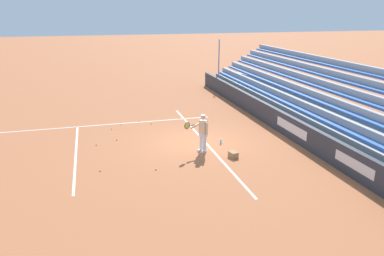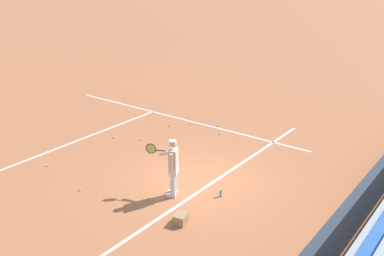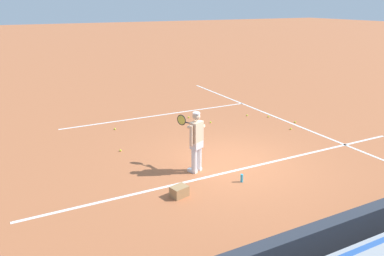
{
  "view_description": "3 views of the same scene",
  "coord_description": "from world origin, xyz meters",
  "px_view_note": "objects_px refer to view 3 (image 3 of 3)",
  "views": [
    {
      "loc": [
        -16.33,
        4.59,
        6.15
      ],
      "look_at": [
        -0.35,
        0.23,
        0.86
      ],
      "focal_mm": 35.0,
      "sensor_mm": 36.0,
      "label": 1
    },
    {
      "loc": [
        -10.13,
        -7.33,
        6.43
      ],
      "look_at": [
        0.64,
        0.7,
        1.35
      ],
      "focal_mm": 42.0,
      "sensor_mm": 36.0,
      "label": 2
    },
    {
      "loc": [
        -5.71,
        -8.45,
        4.5
      ],
      "look_at": [
        -0.77,
        1.13,
        0.86
      ],
      "focal_mm": 35.0,
      "sensor_mm": 36.0,
      "label": 3
    }
  ],
  "objects_px": {
    "tennis_ball_far_right": "(189,117)",
    "tennis_ball_stray_back": "(247,115)",
    "tennis_ball_midcourt": "(268,117)",
    "tennis_ball_on_baseline": "(115,129)",
    "tennis_ball_by_box": "(291,129)",
    "tennis_ball_far_left": "(295,122)",
    "tennis_ball_toward_net": "(211,122)",
    "tennis_ball_near_player": "(120,150)",
    "water_bottle": "(242,178)",
    "ball_box_cardboard": "(179,191)",
    "tennis_player": "(196,141)"
  },
  "relations": [
    {
      "from": "tennis_ball_far_right",
      "to": "tennis_ball_stray_back",
      "type": "height_order",
      "value": "same"
    },
    {
      "from": "tennis_ball_midcourt",
      "to": "tennis_ball_on_baseline",
      "type": "bearing_deg",
      "value": 167.43
    },
    {
      "from": "tennis_ball_midcourt",
      "to": "tennis_ball_by_box",
      "type": "xyz_separation_m",
      "value": [
        -0.24,
        -1.63,
        0.0
      ]
    },
    {
      "from": "tennis_ball_far_left",
      "to": "tennis_ball_midcourt",
      "type": "distance_m",
      "value": 1.16
    },
    {
      "from": "tennis_ball_on_baseline",
      "to": "tennis_ball_far_left",
      "type": "bearing_deg",
      "value": -20.29
    },
    {
      "from": "tennis_ball_toward_net",
      "to": "tennis_ball_far_left",
      "type": "height_order",
      "value": "same"
    },
    {
      "from": "tennis_ball_near_player",
      "to": "tennis_ball_on_baseline",
      "type": "relative_size",
      "value": 1.0
    },
    {
      "from": "tennis_ball_far_left",
      "to": "tennis_ball_near_player",
      "type": "bearing_deg",
      "value": 177.89
    },
    {
      "from": "tennis_ball_stray_back",
      "to": "water_bottle",
      "type": "bearing_deg",
      "value": -126.58
    },
    {
      "from": "ball_box_cardboard",
      "to": "tennis_ball_on_baseline",
      "type": "xyz_separation_m",
      "value": [
        0.03,
        5.62,
        -0.1
      ]
    },
    {
      "from": "ball_box_cardboard",
      "to": "tennis_ball_far_right",
      "type": "bearing_deg",
      "value": 61.19
    },
    {
      "from": "tennis_ball_by_box",
      "to": "tennis_ball_midcourt",
      "type": "bearing_deg",
      "value": 81.46
    },
    {
      "from": "tennis_ball_stray_back",
      "to": "tennis_ball_by_box",
      "type": "height_order",
      "value": "same"
    },
    {
      "from": "tennis_ball_far_left",
      "to": "tennis_ball_by_box",
      "type": "bearing_deg",
      "value": -141.68
    },
    {
      "from": "tennis_ball_toward_net",
      "to": "tennis_ball_stray_back",
      "type": "bearing_deg",
      "value": 3.79
    },
    {
      "from": "tennis_ball_far_left",
      "to": "tennis_ball_toward_net",
      "type": "bearing_deg",
      "value": 153.34
    },
    {
      "from": "tennis_ball_midcourt",
      "to": "water_bottle",
      "type": "height_order",
      "value": "water_bottle"
    },
    {
      "from": "tennis_player",
      "to": "tennis_ball_far_right",
      "type": "distance_m",
      "value": 5.13
    },
    {
      "from": "tennis_ball_far_left",
      "to": "tennis_ball_far_right",
      "type": "bearing_deg",
      "value": 144.17
    },
    {
      "from": "tennis_ball_near_player",
      "to": "tennis_ball_midcourt",
      "type": "xyz_separation_m",
      "value": [
        6.51,
        0.81,
        0.0
      ]
    },
    {
      "from": "tennis_ball_toward_net",
      "to": "tennis_ball_midcourt",
      "type": "xyz_separation_m",
      "value": [
        2.5,
        -0.43,
        0.0
      ]
    },
    {
      "from": "water_bottle",
      "to": "tennis_ball_near_player",
      "type": "bearing_deg",
      "value": 122.04
    },
    {
      "from": "tennis_player",
      "to": "tennis_ball_on_baseline",
      "type": "height_order",
      "value": "tennis_player"
    },
    {
      "from": "tennis_ball_on_baseline",
      "to": "tennis_ball_stray_back",
      "type": "bearing_deg",
      "value": -8.48
    },
    {
      "from": "water_bottle",
      "to": "ball_box_cardboard",
      "type": "bearing_deg",
      "value": 177.96
    },
    {
      "from": "ball_box_cardboard",
      "to": "water_bottle",
      "type": "xyz_separation_m",
      "value": [
        1.79,
        -0.06,
        -0.02
      ]
    },
    {
      "from": "tennis_ball_midcourt",
      "to": "tennis_ball_near_player",
      "type": "bearing_deg",
      "value": -172.94
    },
    {
      "from": "ball_box_cardboard",
      "to": "tennis_ball_far_left",
      "type": "distance_m",
      "value": 7.3
    },
    {
      "from": "ball_box_cardboard",
      "to": "tennis_player",
      "type": "bearing_deg",
      "value": 46.57
    },
    {
      "from": "tennis_ball_on_baseline",
      "to": "water_bottle",
      "type": "bearing_deg",
      "value": -72.81
    },
    {
      "from": "tennis_ball_on_baseline",
      "to": "tennis_ball_far_left",
      "type": "relative_size",
      "value": 1.0
    },
    {
      "from": "tennis_ball_on_baseline",
      "to": "tennis_ball_stray_back",
      "type": "distance_m",
      "value": 5.44
    },
    {
      "from": "tennis_ball_by_box",
      "to": "tennis_ball_near_player",
      "type": "bearing_deg",
      "value": 172.49
    },
    {
      "from": "tennis_ball_midcourt",
      "to": "tennis_ball_stray_back",
      "type": "bearing_deg",
      "value": 140.95
    },
    {
      "from": "tennis_ball_on_baseline",
      "to": "tennis_ball_by_box",
      "type": "xyz_separation_m",
      "value": [
        5.81,
        -2.98,
        0.0
      ]
    },
    {
      "from": "tennis_ball_far_right",
      "to": "water_bottle",
      "type": "xyz_separation_m",
      "value": [
        -1.34,
        -5.75,
        0.08
      ]
    },
    {
      "from": "ball_box_cardboard",
      "to": "water_bottle",
      "type": "distance_m",
      "value": 1.79
    },
    {
      "from": "ball_box_cardboard",
      "to": "tennis_ball_stray_back",
      "type": "height_order",
      "value": "ball_box_cardboard"
    },
    {
      "from": "tennis_ball_far_right",
      "to": "tennis_ball_midcourt",
      "type": "xyz_separation_m",
      "value": [
        2.96,
        -1.41,
        0.0
      ]
    },
    {
      "from": "water_bottle",
      "to": "tennis_ball_far_right",
      "type": "bearing_deg",
      "value": 76.87
    },
    {
      "from": "tennis_ball_near_player",
      "to": "tennis_ball_toward_net",
      "type": "bearing_deg",
      "value": 17.1
    },
    {
      "from": "tennis_ball_stray_back",
      "to": "water_bottle",
      "type": "relative_size",
      "value": 0.3
    },
    {
      "from": "ball_box_cardboard",
      "to": "water_bottle",
      "type": "height_order",
      "value": "ball_box_cardboard"
    },
    {
      "from": "tennis_player",
      "to": "tennis_ball_near_player",
      "type": "relative_size",
      "value": 25.98
    },
    {
      "from": "tennis_ball_far_right",
      "to": "tennis_ball_by_box",
      "type": "bearing_deg",
      "value": -48.3
    },
    {
      "from": "tennis_ball_toward_net",
      "to": "tennis_ball_stray_back",
      "type": "distance_m",
      "value": 1.83
    },
    {
      "from": "ball_box_cardboard",
      "to": "water_bottle",
      "type": "relative_size",
      "value": 1.82
    },
    {
      "from": "tennis_player",
      "to": "water_bottle",
      "type": "xyz_separation_m",
      "value": [
        0.76,
        -1.15,
        -0.78
      ]
    },
    {
      "from": "tennis_player",
      "to": "water_bottle",
      "type": "distance_m",
      "value": 1.58
    },
    {
      "from": "tennis_ball_near_player",
      "to": "tennis_ball_far_right",
      "type": "height_order",
      "value": "same"
    }
  ]
}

